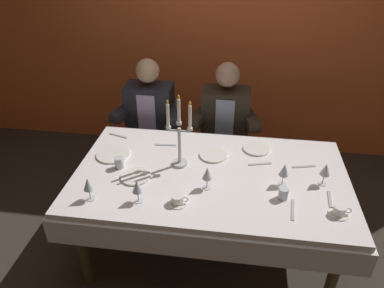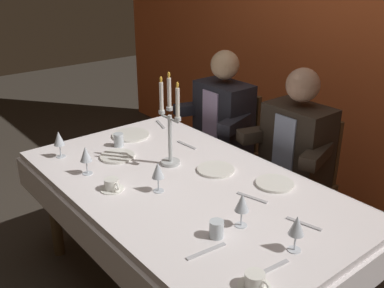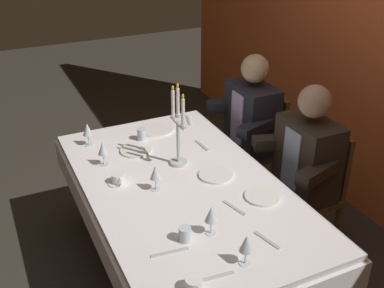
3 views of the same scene
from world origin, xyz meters
TOP-DOWN VIEW (x-y plane):
  - back_wall at (0.00, 1.66)m, footprint 6.00×0.12m
  - dining_table at (0.00, 0.00)m, footprint 1.94×1.14m
  - candelabra at (-0.23, 0.08)m, footprint 0.19×0.11m
  - dinner_plate_0 at (0.32, 0.36)m, footprint 0.20×0.20m
  - dinner_plate_1 at (-0.75, 0.13)m, footprint 0.25×0.25m
  - dinner_plate_2 at (0.00, 0.22)m, footprint 0.21×0.21m
  - dinner_plate_3 at (-0.51, -0.12)m, footprint 0.21×0.21m
  - wine_glass_0 at (0.49, -0.06)m, footprint 0.07×0.07m
  - wine_glass_1 at (0.75, -0.02)m, footprint 0.07×0.07m
  - wine_glass_2 at (-0.01, -0.16)m, footprint 0.07×0.07m
  - wine_glass_3 at (-0.73, -0.38)m, footprint 0.07×0.07m
  - wine_glass_4 at (-0.42, -0.36)m, footprint 0.07×0.07m
  - water_tumbler_0 at (-0.65, -0.02)m, footprint 0.06×0.06m
  - water_tumbler_1 at (0.48, -0.20)m, footprint 0.06×0.06m
  - coffee_cup_0 at (-0.17, -0.34)m, footprint 0.13×0.12m
  - coffee_cup_1 at (0.80, -0.31)m, footprint 0.13×0.12m
  - spoon_0 at (0.77, -0.18)m, footprint 0.03×0.17m
  - fork_1 at (0.66, 0.17)m, footprint 0.17×0.06m
  - fork_2 at (0.35, 0.16)m, footprint 0.17×0.06m
  - fork_3 at (-0.39, 0.32)m, footprint 0.17×0.03m
  - fork_4 at (-0.80, 0.41)m, footprint 0.17×0.07m
  - knife_5 at (0.53, -0.31)m, footprint 0.04×0.19m
  - seated_diner_0 at (-0.64, 0.89)m, footprint 0.63×0.48m
  - seated_diner_1 at (0.05, 0.89)m, footprint 0.63×0.48m

SIDE VIEW (x-z plane):
  - dining_table at x=0.00m, z-range 0.25..0.99m
  - seated_diner_0 at x=-0.64m, z-range 0.12..1.36m
  - seated_diner_1 at x=0.05m, z-range 0.12..1.36m
  - spoon_0 at x=0.77m, z-range 0.74..0.75m
  - fork_1 at x=0.66m, z-range 0.74..0.75m
  - fork_2 at x=0.35m, z-range 0.74..0.75m
  - fork_3 at x=-0.39m, z-range 0.74..0.75m
  - fork_4 at x=-0.80m, z-range 0.74..0.75m
  - knife_5 at x=0.53m, z-range 0.74..0.75m
  - dinner_plate_0 at x=0.32m, z-range 0.74..0.75m
  - dinner_plate_1 at x=-0.75m, z-range 0.74..0.75m
  - dinner_plate_2 at x=0.00m, z-range 0.74..0.75m
  - dinner_plate_3 at x=-0.51m, z-range 0.74..0.75m
  - coffee_cup_0 at x=-0.17m, z-range 0.74..0.80m
  - coffee_cup_1 at x=0.80m, z-range 0.74..0.80m
  - water_tumbler_1 at x=0.48m, z-range 0.74..0.82m
  - water_tumbler_0 at x=-0.65m, z-range 0.74..0.82m
  - wine_glass_0 at x=0.49m, z-range 0.77..0.94m
  - wine_glass_1 at x=0.75m, z-range 0.77..0.94m
  - wine_glass_3 at x=-0.73m, z-range 0.77..0.94m
  - wine_glass_4 at x=-0.42m, z-range 0.77..0.94m
  - wine_glass_2 at x=-0.01m, z-range 0.77..0.94m
  - candelabra at x=-0.23m, z-range 0.69..1.23m
  - back_wall at x=0.00m, z-range 0.00..2.70m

